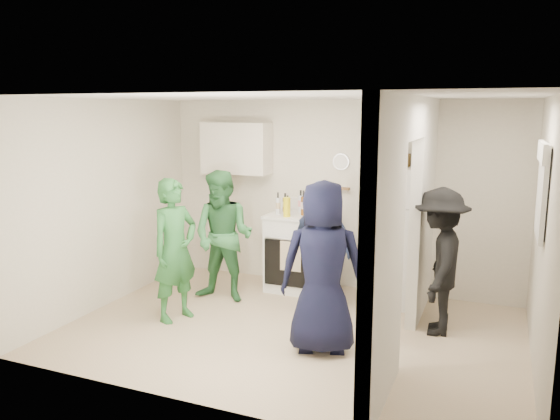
# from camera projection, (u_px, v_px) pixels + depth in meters

# --- Properties ---
(floor) EXTENTS (4.80, 4.80, 0.00)m
(floor) POSITION_uv_depth(u_px,v_px,m) (291.00, 330.00, 5.95)
(floor) COLOR tan
(floor) RESTS_ON ground
(wall_back) EXTENTS (4.80, 0.00, 4.80)m
(wall_back) POSITION_uv_depth(u_px,v_px,m) (337.00, 195.00, 7.27)
(wall_back) COLOR silver
(wall_back) RESTS_ON floor
(wall_front) EXTENTS (4.80, 0.00, 4.80)m
(wall_front) POSITION_uv_depth(u_px,v_px,m) (212.00, 259.00, 4.18)
(wall_front) COLOR silver
(wall_front) RESTS_ON floor
(wall_left) EXTENTS (0.00, 3.40, 3.40)m
(wall_left) POSITION_uv_depth(u_px,v_px,m) (107.00, 204.00, 6.62)
(wall_left) COLOR silver
(wall_left) RESTS_ON floor
(wall_right) EXTENTS (0.00, 3.40, 3.40)m
(wall_right) POSITION_uv_depth(u_px,v_px,m) (544.00, 239.00, 4.83)
(wall_right) COLOR silver
(wall_right) RESTS_ON floor
(ceiling) EXTENTS (4.80, 4.80, 0.00)m
(ceiling) POSITION_uv_depth(u_px,v_px,m) (292.00, 97.00, 5.49)
(ceiling) COLOR white
(ceiling) RESTS_ON wall_back
(partition_pier_back) EXTENTS (0.12, 1.20, 2.50)m
(partition_pier_back) POSITION_uv_depth(u_px,v_px,m) (423.00, 209.00, 6.28)
(partition_pier_back) COLOR silver
(partition_pier_back) RESTS_ON floor
(partition_pier_front) EXTENTS (0.12, 1.20, 2.50)m
(partition_pier_front) POSITION_uv_depth(u_px,v_px,m) (384.00, 255.00, 4.27)
(partition_pier_front) COLOR silver
(partition_pier_front) RESTS_ON floor
(partition_header) EXTENTS (0.12, 1.00, 0.40)m
(partition_header) POSITION_uv_depth(u_px,v_px,m) (412.00, 118.00, 5.08)
(partition_header) COLOR silver
(partition_header) RESTS_ON partition_pier_back
(stove) EXTENTS (0.86, 0.71, 1.02)m
(stove) POSITION_uv_depth(u_px,v_px,m) (301.00, 252.00, 7.25)
(stove) COLOR white
(stove) RESTS_ON floor
(upper_cabinet) EXTENTS (0.95, 0.34, 0.70)m
(upper_cabinet) POSITION_uv_depth(u_px,v_px,m) (236.00, 148.00, 7.52)
(upper_cabinet) COLOR silver
(upper_cabinet) RESTS_ON wall_back
(fridge) EXTENTS (0.70, 0.68, 1.70)m
(fridge) POSITION_uv_depth(u_px,v_px,m) (399.00, 236.00, 6.68)
(fridge) COLOR silver
(fridge) RESTS_ON floor
(wicker_basket) EXTENTS (0.35, 0.25, 0.15)m
(wicker_basket) POSITION_uv_depth(u_px,v_px,m) (394.00, 160.00, 6.59)
(wicker_basket) COLOR brown
(wicker_basket) RESTS_ON fridge
(blue_bowl) EXTENTS (0.24, 0.24, 0.11)m
(blue_bowl) POSITION_uv_depth(u_px,v_px,m) (395.00, 149.00, 6.57)
(blue_bowl) COLOR navy
(blue_bowl) RESTS_ON wicker_basket
(yellow_cup_stack_top) EXTENTS (0.09, 0.09, 0.25)m
(yellow_cup_stack_top) POSITION_uv_depth(u_px,v_px,m) (420.00, 158.00, 6.33)
(yellow_cup_stack_top) COLOR gold
(yellow_cup_stack_top) RESTS_ON fridge
(wall_clock) EXTENTS (0.22, 0.02, 0.22)m
(wall_clock) POSITION_uv_depth(u_px,v_px,m) (341.00, 162.00, 7.15)
(wall_clock) COLOR white
(wall_clock) RESTS_ON wall_back
(spice_shelf) EXTENTS (0.35, 0.08, 0.03)m
(spice_shelf) POSITION_uv_depth(u_px,v_px,m) (336.00, 188.00, 7.21)
(spice_shelf) COLOR olive
(spice_shelf) RESTS_ON wall_back
(nook_window) EXTENTS (0.03, 0.70, 0.80)m
(nook_window) POSITION_uv_depth(u_px,v_px,m) (544.00, 191.00, 4.95)
(nook_window) COLOR black
(nook_window) RESTS_ON wall_right
(nook_window_frame) EXTENTS (0.04, 0.76, 0.86)m
(nook_window_frame) POSITION_uv_depth(u_px,v_px,m) (542.00, 191.00, 4.95)
(nook_window_frame) COLOR white
(nook_window_frame) RESTS_ON wall_right
(nook_valance) EXTENTS (0.04, 0.82, 0.18)m
(nook_valance) POSITION_uv_depth(u_px,v_px,m) (542.00, 152.00, 4.90)
(nook_valance) COLOR white
(nook_valance) RESTS_ON wall_right
(yellow_cup_stack_stove) EXTENTS (0.09, 0.09, 0.25)m
(yellow_cup_stack_stove) POSITION_uv_depth(u_px,v_px,m) (287.00, 207.00, 6.98)
(yellow_cup_stack_stove) COLOR yellow
(yellow_cup_stack_stove) RESTS_ON stove
(red_cup) EXTENTS (0.09, 0.09, 0.12)m
(red_cup) POSITION_uv_depth(u_px,v_px,m) (312.00, 214.00, 6.88)
(red_cup) COLOR red
(red_cup) RESTS_ON stove
(person_green_left) EXTENTS (0.56, 0.69, 1.63)m
(person_green_left) POSITION_uv_depth(u_px,v_px,m) (175.00, 250.00, 6.15)
(person_green_left) COLOR #2A6932
(person_green_left) RESTS_ON floor
(person_green_center) EXTENTS (0.82, 0.65, 1.64)m
(person_green_center) POSITION_uv_depth(u_px,v_px,m) (223.00, 236.00, 6.77)
(person_green_center) COLOR #367B47
(person_green_center) RESTS_ON floor
(person_denim) EXTENTS (0.99, 0.75, 1.57)m
(person_denim) POSITION_uv_depth(u_px,v_px,m) (320.00, 246.00, 6.44)
(person_denim) COLOR #3C5484
(person_denim) RESTS_ON floor
(person_navy) EXTENTS (0.97, 0.78, 1.72)m
(person_navy) POSITION_uv_depth(u_px,v_px,m) (323.00, 267.00, 5.32)
(person_navy) COLOR black
(person_navy) RESTS_ON floor
(person_nook) EXTENTS (0.64, 1.05, 1.58)m
(person_nook) POSITION_uv_depth(u_px,v_px,m) (439.00, 261.00, 5.78)
(person_nook) COLOR black
(person_nook) RESTS_ON floor
(bottle_a) EXTENTS (0.07, 0.07, 0.25)m
(bottle_a) POSITION_uv_depth(u_px,v_px,m) (285.00, 202.00, 7.34)
(bottle_a) COLOR brown
(bottle_a) RESTS_ON stove
(bottle_b) EXTENTS (0.06, 0.06, 0.25)m
(bottle_b) POSITION_uv_depth(u_px,v_px,m) (288.00, 205.00, 7.14)
(bottle_b) COLOR #184A1C
(bottle_b) RESTS_ON stove
(bottle_c) EXTENTS (0.07, 0.07, 0.30)m
(bottle_c) POSITION_uv_depth(u_px,v_px,m) (301.00, 201.00, 7.29)
(bottle_c) COLOR silver
(bottle_c) RESTS_ON stove
(bottle_d) EXTENTS (0.07, 0.07, 0.32)m
(bottle_d) POSITION_uv_depth(u_px,v_px,m) (303.00, 203.00, 7.07)
(bottle_d) COLOR brown
(bottle_d) RESTS_ON stove
(bottle_e) EXTENTS (0.06, 0.06, 0.33)m
(bottle_e) POSITION_uv_depth(u_px,v_px,m) (312.00, 200.00, 7.24)
(bottle_e) COLOR #A5ABB7
(bottle_e) RESTS_ON stove
(bottle_f) EXTENTS (0.08, 0.08, 0.26)m
(bottle_f) POSITION_uv_depth(u_px,v_px,m) (316.00, 205.00, 7.07)
(bottle_f) COLOR #173C15
(bottle_f) RESTS_ON stove
(bottle_g) EXTENTS (0.07, 0.07, 0.25)m
(bottle_g) POSITION_uv_depth(u_px,v_px,m) (323.00, 205.00, 7.16)
(bottle_g) COLOR olive
(bottle_g) RESTS_ON stove
(bottle_h) EXTENTS (0.06, 0.06, 0.29)m
(bottle_h) POSITION_uv_depth(u_px,v_px,m) (278.00, 203.00, 7.14)
(bottle_h) COLOR silver
(bottle_h) RESTS_ON stove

